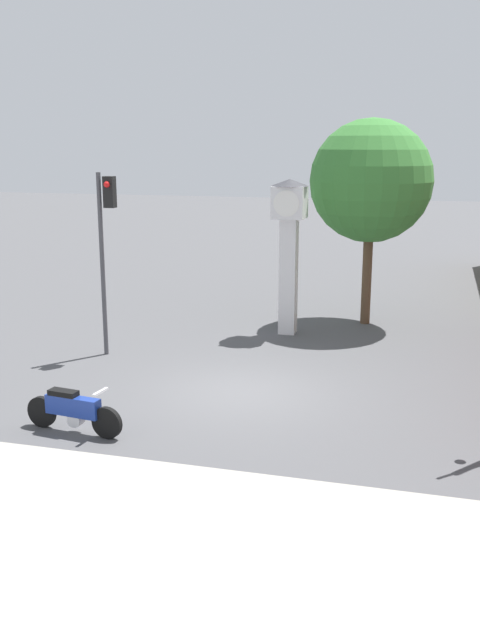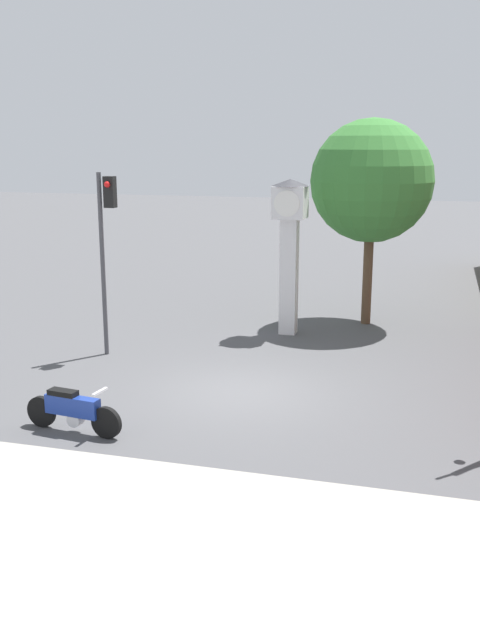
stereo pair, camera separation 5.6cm
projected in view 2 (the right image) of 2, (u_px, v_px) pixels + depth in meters
The scene contains 6 objects.
ground_plane at pixel (241, 392), 16.47m from camera, with size 120.00×120.00×0.00m, color #4C4C4F.
sidewalk_strip at pixel (102, 559), 9.77m from camera, with size 36.00×6.00×0.10m.
motorcycle at pixel (73, 410), 14.08m from camera, with size 2.18×0.51×0.96m.
clock_tower at pixel (290, 233), 20.88m from camera, with size 1.12×1.12×4.60m.
traffic_light at pixel (106, 233), 18.63m from camera, with size 0.50×0.35×4.87m.
street_tree at pixel (372, 181), 21.72m from camera, with size 3.75×3.75×6.36m.
Camera 2 is at (4.15, -15.02, 5.59)m, focal length 40.00 mm.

